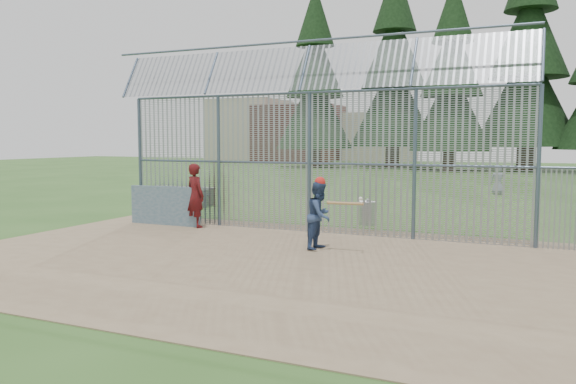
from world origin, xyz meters
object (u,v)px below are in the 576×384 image
at_px(batter, 320,215).
at_px(bleacher, 179,195).
at_px(trash_can, 368,213).
at_px(dugout_wall, 165,206).
at_px(onlooker, 196,196).

height_order(batter, bleacher, batter).
height_order(batter, trash_can, batter).
bearing_deg(bleacher, batter, -37.02).
bearing_deg(dugout_wall, batter, -16.16).
bearing_deg(batter, bleacher, 57.53).
bearing_deg(bleacher, dugout_wall, -59.40).
xyz_separation_m(batter, onlooker, (-4.64, 1.64, 0.14)).
bearing_deg(onlooker, trash_can, -125.30).
distance_m(dugout_wall, bleacher, 5.64).
bearing_deg(batter, trash_can, 5.00).
distance_m(batter, bleacher, 10.86).
distance_m(trash_can, bleacher, 8.90).
xyz_separation_m(onlooker, trash_can, (4.60, 2.70, -0.61)).
xyz_separation_m(trash_can, bleacher, (-8.63, 2.19, 0.03)).
relative_size(onlooker, trash_can, 2.36).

